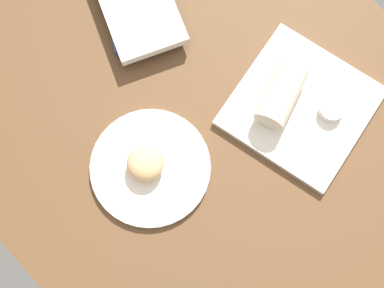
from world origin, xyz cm
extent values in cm
cube|color=brown|center=(0.00, 0.00, 2.00)|extent=(110.00, 90.00, 4.00)
cylinder|color=silver|center=(-5.56, -14.36, 4.70)|extent=(23.86, 23.86, 1.40)
ellipsoid|color=#DFB179|center=(-6.27, -14.79, 7.68)|extent=(9.85, 9.78, 4.56)
cube|color=silver|center=(6.49, 16.15, 4.80)|extent=(30.67, 30.67, 1.60)
cylinder|color=silver|center=(11.36, 19.37, 6.66)|extent=(4.90, 4.90, 2.12)
cylinder|color=#D75131|center=(11.36, 19.37, 7.42)|extent=(4.02, 4.02, 0.40)
cylinder|color=beige|center=(2.59, 13.58, 8.73)|extent=(10.03, 13.71, 6.26)
cube|color=#33477F|center=(-32.15, 7.89, 5.20)|extent=(23.83, 22.38, 2.40)
cube|color=silver|center=(-31.26, 6.70, 7.48)|extent=(25.18, 21.75, 2.17)
camera|label=1|loc=(15.91, -23.75, 113.43)|focal=52.54mm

